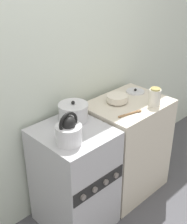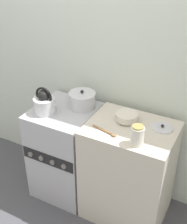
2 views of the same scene
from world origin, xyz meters
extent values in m
plane|color=#4C4C51|center=(0.00, 0.00, 0.00)|extent=(12.00, 12.00, 0.00)
cube|color=silver|center=(0.00, 0.63, 1.25)|extent=(7.00, 0.06, 2.50)
cube|color=#B2B2B7|center=(0.00, 0.28, 0.45)|extent=(0.52, 0.56, 0.89)
cube|color=black|center=(0.00, 0.00, 0.55)|extent=(0.50, 0.01, 0.11)
cylinder|color=slate|center=(-0.17, -0.01, 0.55)|extent=(0.04, 0.02, 0.04)
cylinder|color=slate|center=(-0.06, -0.01, 0.55)|extent=(0.04, 0.02, 0.04)
cylinder|color=slate|center=(0.06, -0.01, 0.55)|extent=(0.04, 0.02, 0.04)
cylinder|color=slate|center=(0.17, -0.01, 0.55)|extent=(0.04, 0.02, 0.04)
cube|color=beige|center=(0.63, 0.27, 0.46)|extent=(0.69, 0.54, 0.91)
cylinder|color=silver|center=(-0.12, 0.18, 0.96)|extent=(0.18, 0.18, 0.13)
sphere|color=black|center=(-0.12, 0.18, 1.05)|extent=(0.10, 0.10, 0.10)
torus|color=black|center=(-0.12, 0.18, 1.05)|extent=(0.16, 0.02, 0.16)
cone|color=silver|center=(-0.03, 0.18, 0.98)|extent=(0.09, 0.04, 0.07)
cylinder|color=silver|center=(0.12, 0.40, 0.95)|extent=(0.23, 0.23, 0.12)
cylinder|color=silver|center=(0.12, 0.40, 1.02)|extent=(0.23, 0.23, 0.01)
sphere|color=black|center=(0.12, 0.40, 1.04)|extent=(0.03, 0.03, 0.03)
cylinder|color=beige|center=(0.56, 0.34, 0.92)|extent=(0.08, 0.08, 0.01)
cylinder|color=beige|center=(0.56, 0.34, 0.95)|extent=(0.18, 0.18, 0.05)
cylinder|color=silver|center=(0.74, 0.09, 0.99)|extent=(0.10, 0.10, 0.14)
cylinder|color=#998C4C|center=(0.74, 0.09, 1.06)|extent=(0.08, 0.08, 0.01)
cylinder|color=silver|center=(0.84, 0.37, 0.92)|extent=(0.17, 0.17, 0.01)
sphere|color=black|center=(0.84, 0.37, 0.94)|extent=(0.02, 0.02, 0.02)
cylinder|color=olive|center=(0.44, 0.13, 0.92)|extent=(0.17, 0.06, 0.02)
ellipsoid|color=olive|center=(0.55, 0.10, 0.92)|extent=(0.06, 0.04, 0.02)
camera|label=1|loc=(-1.26, -1.23, 2.08)|focal=50.00mm
camera|label=2|loc=(1.30, -1.63, 2.27)|focal=50.00mm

